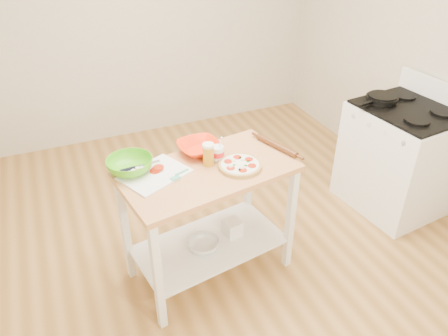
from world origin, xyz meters
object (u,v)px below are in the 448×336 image
at_px(cutting_board, 154,174).
at_px(shelf_glass_bowl, 204,245).
at_px(knife, 135,168).
at_px(orange_bowl, 199,148).
at_px(prep_island, 209,200).
at_px(shelf_bin, 232,228).
at_px(gas_stove, 398,158).
at_px(rolling_pin, 277,146).
at_px(beer_pint, 208,154).
at_px(spatula, 179,175).
at_px(pizza, 240,165).
at_px(yogurt_tub, 218,153).
at_px(green_bowl, 130,165).
at_px(skillet, 382,98).

bearing_deg(cutting_board, shelf_glass_bowl, -45.13).
bearing_deg(knife, orange_bowl, 1.49).
relative_size(prep_island, shelf_bin, 10.21).
distance_m(gas_stove, rolling_pin, 1.35).
xyz_separation_m(beer_pint, shelf_glass_bowl, (-0.09, -0.09, -0.68)).
xyz_separation_m(gas_stove, rolling_pin, (-1.27, -0.08, 0.45)).
xyz_separation_m(spatula, knife, (-0.23, 0.19, 0.00)).
distance_m(beer_pint, shelf_bin, 0.68).
bearing_deg(pizza, shelf_glass_bowl, 174.23).
relative_size(gas_stove, knife, 4.11).
xyz_separation_m(prep_island, shelf_bin, (0.19, 0.03, -0.33)).
relative_size(cutting_board, yogurt_tub, 2.73).
xyz_separation_m(green_bowl, rolling_pin, (1.01, -0.11, -0.03)).
bearing_deg(shelf_glass_bowl, gas_stove, 5.28).
bearing_deg(prep_island, shelf_glass_bowl, -149.33).
relative_size(gas_stove, yogurt_tub, 6.20).
height_order(knife, beer_pint, beer_pint).
relative_size(pizza, beer_pint, 1.86).
bearing_deg(yogurt_tub, shelf_glass_bowl, -144.05).
bearing_deg(yogurt_tub, beer_pint, -158.07).
height_order(cutting_board, shelf_bin, cutting_board).
xyz_separation_m(shelf_glass_bowl, shelf_bin, (0.25, 0.06, 0.02)).
relative_size(spatula, shelf_glass_bowl, 0.63).
distance_m(orange_bowl, beer_pint, 0.18).
distance_m(spatula, shelf_bin, 0.72).
xyz_separation_m(yogurt_tub, shelf_glass_bowl, (-0.16, -0.12, -0.66)).
xyz_separation_m(rolling_pin, shelf_glass_bowl, (-0.60, -0.10, -0.63)).
height_order(spatula, beer_pint, beer_pint).
height_order(cutting_board, orange_bowl, orange_bowl).
relative_size(prep_island, shelf_glass_bowl, 5.40).
bearing_deg(gas_stove, prep_island, 178.34).
height_order(skillet, yogurt_tub, yogurt_tub).
bearing_deg(shelf_bin, shelf_glass_bowl, -166.02).
bearing_deg(skillet, gas_stove, -66.87).
bearing_deg(cutting_board, beer_pint, -27.42).
relative_size(skillet, cutting_board, 0.84).
height_order(pizza, shelf_glass_bowl, pizza).
xyz_separation_m(skillet, cutting_board, (-2.02, -0.26, -0.07)).
bearing_deg(shelf_bin, pizza, -86.43).
height_order(orange_bowl, yogurt_tub, yogurt_tub).
height_order(prep_island, spatula, spatula).
bearing_deg(rolling_pin, pizza, -160.41).
relative_size(pizza, knife, 1.06).
bearing_deg(orange_bowl, skillet, 3.71).
bearing_deg(knife, gas_stove, -5.51).
distance_m(green_bowl, shelf_glass_bowl, 0.80).
xyz_separation_m(skillet, pizza, (-1.48, -0.40, -0.06)).
bearing_deg(skillet, orange_bowl, 172.43).
xyz_separation_m(pizza, rolling_pin, (0.34, 0.12, 0.01)).
relative_size(knife, shelf_glass_bowl, 1.20).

